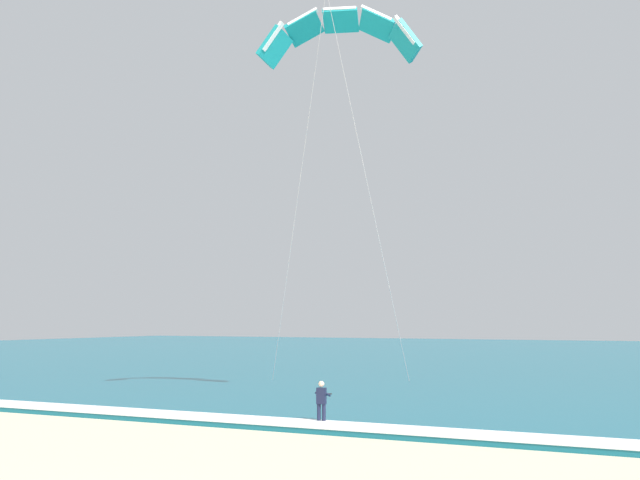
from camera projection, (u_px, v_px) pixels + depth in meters
The scene contains 5 objects.
sea at pixel (580, 357), 80.34m from camera, with size 200.00×120.00×0.20m, color #146075.
surf_foam at pixel (345, 426), 27.60m from camera, with size 200.00×2.05×0.04m, color white.
surfboard at pixel (321, 427), 28.83m from camera, with size 0.56×1.43×0.09m.
kitesurfer at pixel (322, 401), 28.94m from camera, with size 0.55×0.54×1.69m.
kite_primary at pixel (340, 32), 37.31m from camera, with size 7.46×7.70×17.64m.
Camera 1 is at (11.54, -11.95, 3.98)m, focal length 43.88 mm.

